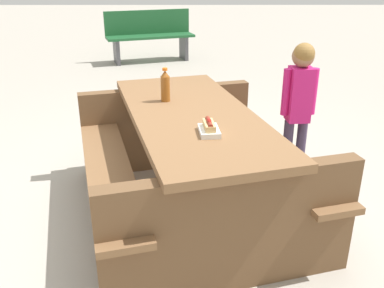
{
  "coord_description": "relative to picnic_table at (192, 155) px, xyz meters",
  "views": [
    {
      "loc": [
        2.61,
        -0.01,
        1.65
      ],
      "look_at": [
        0.0,
        0.0,
        0.52
      ],
      "focal_mm": 40.06,
      "sensor_mm": 36.0,
      "label": 1
    }
  ],
  "objects": [
    {
      "name": "ground_plane",
      "position": [
        0.0,
        0.0,
        -0.44
      ],
      "size": [
        30.0,
        30.0,
        0.0
      ],
      "primitive_type": "plane",
      "color": "#ADA599",
      "rests_on": "ground"
    },
    {
      "name": "child_in_coat",
      "position": [
        -0.52,
        0.82,
        0.26
      ],
      "size": [
        0.18,
        0.27,
        1.1
      ],
      "color": "#3F334C",
      "rests_on": "ground"
    },
    {
      "name": "soda_bottle",
      "position": [
        -0.23,
        -0.18,
        0.41
      ],
      "size": [
        0.06,
        0.06,
        0.23
      ],
      "color": "brown",
      "rests_on": "picnic_table"
    },
    {
      "name": "picnic_table",
      "position": [
        0.0,
        0.0,
        0.0
      ],
      "size": [
        2.11,
        1.83,
        0.75
      ],
      "color": "brown",
      "rests_on": "ground"
    },
    {
      "name": "hotdog_tray",
      "position": [
        0.37,
        0.09,
        0.34
      ],
      "size": [
        0.19,
        0.13,
        0.08
      ],
      "color": "white",
      "rests_on": "picnic_table"
    },
    {
      "name": "park_bench_mid",
      "position": [
        -4.95,
        -0.72,
        0.0
      ],
      "size": [
        0.85,
        1.55,
        0.85
      ],
      "color": "#1E592D",
      "rests_on": "ground"
    }
  ]
}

